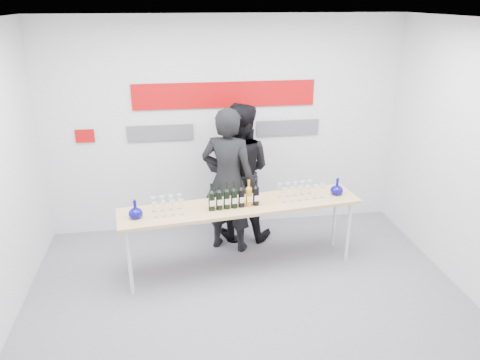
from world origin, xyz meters
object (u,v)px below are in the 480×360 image
object	(u,v)px
tasting_table	(241,209)
presenter_left	(228,181)
presenter_right	(238,172)
mic_stand	(233,206)

from	to	relation	value
tasting_table	presenter_left	distance (m)	0.58
presenter_left	presenter_right	xyz separation A→B (m)	(0.18, 0.32, -0.01)
tasting_table	mic_stand	size ratio (longest dim) A/B	1.74
tasting_table	presenter_right	world-z (taller)	presenter_right
tasting_table	presenter_right	xyz separation A→B (m)	(0.10, 0.87, 0.15)
presenter_right	mic_stand	xyz separation A→B (m)	(-0.09, -0.15, -0.44)
presenter_right	tasting_table	bearing A→B (deg)	102.43
tasting_table	presenter_left	bearing A→B (deg)	92.13
mic_stand	tasting_table	bearing A→B (deg)	-92.96
tasting_table	presenter_left	world-z (taller)	presenter_left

